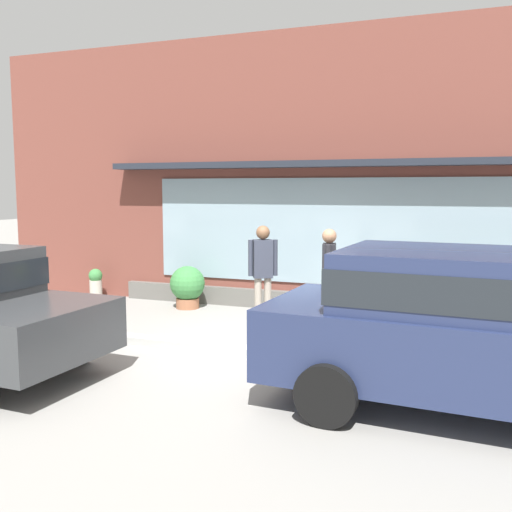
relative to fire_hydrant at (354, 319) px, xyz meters
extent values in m
plane|color=gray|center=(-1.33, -0.69, -0.43)|extent=(60.00, 60.00, 0.00)
cube|color=#B2B2AD|center=(-1.33, -0.89, -0.37)|extent=(14.00, 0.24, 0.12)
cube|color=brown|center=(-1.33, 2.51, 2.21)|extent=(14.00, 0.36, 5.28)
cube|color=#8CA5B2|center=(-0.72, 2.31, 1.10)|extent=(7.49, 0.03, 2.00)
cube|color=#232833|center=(-1.33, 2.16, 2.35)|extent=(8.09, 0.56, 0.12)
cube|color=#605E59|center=(-1.33, 2.29, -0.25)|extent=(7.89, 0.20, 0.36)
cylinder|color=red|center=(0.00, 0.00, -0.40)|extent=(0.32, 0.32, 0.06)
cylinder|color=red|center=(0.00, 0.00, -0.08)|extent=(0.21, 0.21, 0.59)
sphere|color=red|center=(0.00, 0.00, 0.29)|extent=(0.25, 0.25, 0.25)
cylinder|color=red|center=(-0.15, 0.00, -0.05)|extent=(0.10, 0.09, 0.09)
cylinder|color=red|center=(0.15, 0.00, -0.05)|extent=(0.10, 0.09, 0.09)
cylinder|color=red|center=(0.00, -0.14, -0.05)|extent=(0.09, 0.10, 0.09)
cylinder|color=#333847|center=(-0.55, 0.74, -0.01)|extent=(0.12, 0.12, 0.84)
cylinder|color=#333847|center=(-0.52, 0.57, -0.01)|extent=(0.12, 0.12, 0.84)
cube|color=#232328|center=(-0.54, 0.65, 0.72)|extent=(0.25, 0.35, 0.63)
sphere|color=#A37556|center=(-0.54, 0.65, 1.16)|extent=(0.23, 0.23, 0.23)
cylinder|color=#232328|center=(-0.57, 0.86, 0.74)|extent=(0.08, 0.08, 0.60)
cylinder|color=#232328|center=(-0.50, 0.45, 0.74)|extent=(0.08, 0.08, 0.60)
cube|color=black|center=(-0.57, 0.95, 0.46)|extent=(0.14, 0.25, 0.28)
cylinder|color=#9E9384|center=(-1.62, 0.80, -0.01)|extent=(0.12, 0.12, 0.85)
cylinder|color=#9E9384|center=(-1.76, 0.72, -0.01)|extent=(0.12, 0.12, 0.85)
cube|color=#333847|center=(-1.69, 0.76, 0.74)|extent=(0.37, 0.33, 0.64)
sphere|color=brown|center=(-1.69, 0.76, 1.18)|extent=(0.23, 0.23, 0.23)
cylinder|color=#333847|center=(-1.50, 0.86, 0.75)|extent=(0.08, 0.08, 0.61)
cylinder|color=#333847|center=(-1.87, 0.66, 0.75)|extent=(0.08, 0.08, 0.61)
cube|color=navy|center=(1.77, -2.01, 0.27)|extent=(4.70, 2.15, 0.77)
cube|color=navy|center=(1.54, -2.00, 0.94)|extent=(2.63, 1.87, 0.65)
cube|color=#1E2328|center=(1.54, -2.00, 0.94)|extent=(2.67, 1.89, 0.36)
cylinder|color=black|center=(0.41, -0.97, -0.12)|extent=(0.64, 0.22, 0.64)
cylinder|color=black|center=(0.29, -2.88, -0.12)|extent=(0.64, 0.22, 0.64)
cylinder|color=black|center=(-3.34, -2.02, -0.10)|extent=(0.67, 0.21, 0.67)
cylinder|color=#B7B2A3|center=(-5.94, 1.97, -0.24)|extent=(0.26, 0.26, 0.39)
sphere|color=#3D8442|center=(-5.94, 1.97, 0.05)|extent=(0.29, 0.29, 0.29)
sphere|color=white|center=(-6.03, 1.96, 0.08)|extent=(0.08, 0.08, 0.08)
sphere|color=#B266B7|center=(-5.98, 2.03, 0.09)|extent=(0.07, 0.07, 0.07)
cylinder|color=#4C4C51|center=(0.98, 1.82, -0.33)|extent=(0.37, 0.37, 0.20)
sphere|color=olive|center=(0.98, 1.82, -0.04)|extent=(0.47, 0.47, 0.47)
cylinder|color=#9E6042|center=(-3.61, 1.71, -0.33)|extent=(0.45, 0.45, 0.20)
sphere|color=#3D8442|center=(-3.61, 1.71, 0.06)|extent=(0.68, 0.68, 0.68)
camera|label=1|loc=(1.58, -8.25, 1.91)|focal=40.52mm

